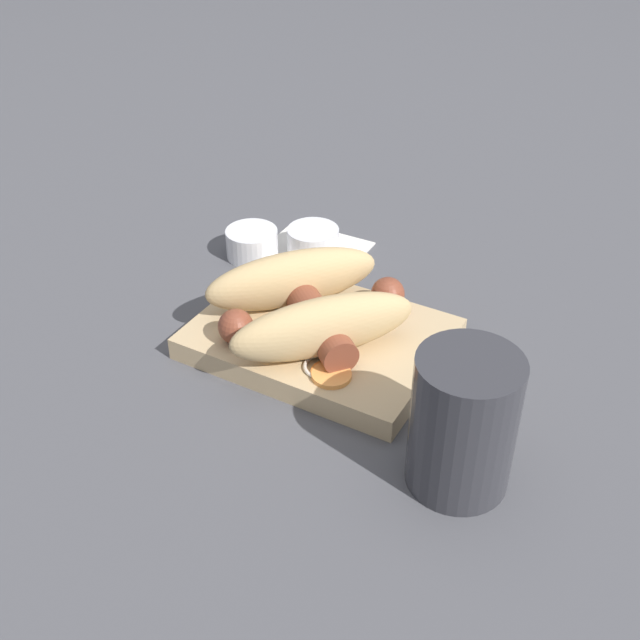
{
  "coord_description": "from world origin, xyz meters",
  "views": [
    {
      "loc": [
        -0.28,
        0.5,
        0.44
      ],
      "look_at": [
        0.0,
        0.0,
        0.03
      ],
      "focal_mm": 45.0,
      "sensor_mm": 36.0,
      "label": 1
    }
  ],
  "objects_px": {
    "food_tray": "(320,339)",
    "drink_glass": "(463,423)",
    "condiment_cup_far": "(252,245)",
    "condiment_cup_near": "(313,243)",
    "bread_roll": "(307,302)",
    "sausage": "(314,310)"
  },
  "relations": [
    {
      "from": "food_tray",
      "to": "bread_roll",
      "type": "distance_m",
      "value": 0.04
    },
    {
      "from": "food_tray",
      "to": "bread_roll",
      "type": "relative_size",
      "value": 1.08
    },
    {
      "from": "condiment_cup_far",
      "to": "drink_glass",
      "type": "bearing_deg",
      "value": 147.82
    },
    {
      "from": "food_tray",
      "to": "drink_glass",
      "type": "bearing_deg",
      "value": 151.92
    },
    {
      "from": "sausage",
      "to": "condiment_cup_far",
      "type": "bearing_deg",
      "value": -37.08
    },
    {
      "from": "food_tray",
      "to": "sausage",
      "type": "distance_m",
      "value": 0.03
    },
    {
      "from": "condiment_cup_near",
      "to": "condiment_cup_far",
      "type": "distance_m",
      "value": 0.06
    },
    {
      "from": "condiment_cup_near",
      "to": "condiment_cup_far",
      "type": "bearing_deg",
      "value": 32.03
    },
    {
      "from": "condiment_cup_far",
      "to": "condiment_cup_near",
      "type": "bearing_deg",
      "value": -147.97
    },
    {
      "from": "food_tray",
      "to": "bread_roll",
      "type": "height_order",
      "value": "bread_roll"
    },
    {
      "from": "food_tray",
      "to": "condiment_cup_near",
      "type": "bearing_deg",
      "value": -57.97
    },
    {
      "from": "condiment_cup_near",
      "to": "drink_glass",
      "type": "xyz_separation_m",
      "value": [
        -0.25,
        0.23,
        0.04
      ]
    },
    {
      "from": "condiment_cup_near",
      "to": "condiment_cup_far",
      "type": "relative_size",
      "value": 1.0
    },
    {
      "from": "condiment_cup_far",
      "to": "food_tray",
      "type": "bearing_deg",
      "value": 143.47
    },
    {
      "from": "drink_glass",
      "to": "food_tray",
      "type": "bearing_deg",
      "value": -28.08
    },
    {
      "from": "food_tray",
      "to": "sausage",
      "type": "relative_size",
      "value": 1.53
    },
    {
      "from": "condiment_cup_near",
      "to": "drink_glass",
      "type": "distance_m",
      "value": 0.34
    },
    {
      "from": "bread_roll",
      "to": "condiment_cup_far",
      "type": "bearing_deg",
      "value": -39.44
    },
    {
      "from": "condiment_cup_near",
      "to": "drink_glass",
      "type": "relative_size",
      "value": 0.5
    },
    {
      "from": "sausage",
      "to": "drink_glass",
      "type": "xyz_separation_m",
      "value": [
        -0.17,
        0.09,
        0.02
      ]
    },
    {
      "from": "bread_roll",
      "to": "condiment_cup_far",
      "type": "height_order",
      "value": "bread_roll"
    },
    {
      "from": "bread_roll",
      "to": "sausage",
      "type": "relative_size",
      "value": 1.43
    }
  ]
}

